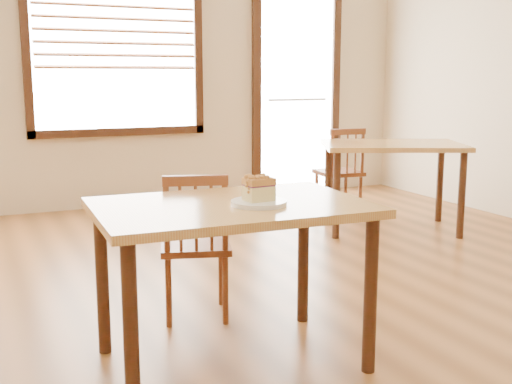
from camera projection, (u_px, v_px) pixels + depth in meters
ground at (257, 374)px, 2.86m from camera, size 8.00×8.00×0.00m
window_right at (115, 24)px, 6.21m from camera, size 1.76×0.10×1.96m
entry_door at (297, 86)px, 7.14m from camera, size 1.08×0.06×2.29m
cafe_table_main at (231, 225)px, 2.87m from camera, size 1.22×0.84×0.75m
cafe_chair_main at (196, 244)px, 3.45m from camera, size 0.46×0.46×0.82m
cafe_table_second at (392, 155)px, 5.45m from camera, size 1.37×1.18×0.75m
cafe_chair_second at (340, 171)px, 6.02m from camera, size 0.42×0.42×0.85m
plate at (259, 203)px, 2.81m from camera, size 0.25×0.25×0.02m
cake_slice at (259, 188)px, 2.80m from camera, size 0.14×0.10×0.12m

